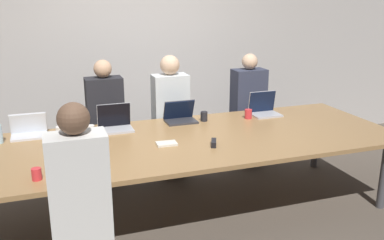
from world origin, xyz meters
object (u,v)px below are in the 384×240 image
object	(u,v)px
laptop_far_right	(264,108)
laptop_far_left	(29,130)
cup_far_left	(61,131)
cup_far_midleft	(90,129)
laptop_far_midleft	(115,122)
laptop_far_center	(180,116)
stapler	(214,143)
cup_near_left	(37,174)
laptop_near_left	(71,171)
cup_far_center	(204,116)
person_far_right	(248,112)
person_far_center	(171,118)
cup_far_right	(248,114)
person_far_midleft	(106,124)
person_near_left	(81,207)

from	to	relation	value
laptop_far_right	laptop_far_left	size ratio (longest dim) A/B	0.95
cup_far_left	cup_far_midleft	bearing A→B (deg)	-7.93
laptop_far_midleft	laptop_far_center	xyz separation A→B (m)	(0.71, 0.05, -0.01)
laptop_far_center	stapler	distance (m)	0.83
laptop_far_left	cup_near_left	xyz separation A→B (m)	(0.07, -1.10, -0.02)
laptop_far_right	laptop_near_left	xyz separation A→B (m)	(-2.20, -1.13, -0.01)
laptop_far_midleft	cup_far_center	distance (m)	0.96
cup_far_midleft	stapler	size ratio (longest dim) A/B	0.53
cup_far_left	cup_far_midleft	size ratio (longest dim) A/B	1.15
person_far_right	person_far_center	distance (m)	1.01
laptop_far_right	laptop_far_left	xyz separation A→B (m)	(-2.52, 0.05, -0.01)
person_far_center	cup_far_center	distance (m)	0.50
person_far_center	person_far_right	bearing A→B (deg)	1.92
laptop_far_right	cup_far_midleft	xyz separation A→B (m)	(-1.95, -0.05, -0.03)
laptop_near_left	cup_near_left	world-z (taller)	laptop_near_left
cup_far_right	cup_far_midleft	bearing A→B (deg)	178.72
laptop_far_midleft	cup_far_center	xyz separation A→B (m)	(0.96, -0.01, -0.02)
laptop_far_left	laptop_far_midleft	size ratio (longest dim) A/B	1.01
cup_far_left	cup_near_left	size ratio (longest dim) A/B	1.03
laptop_far_left	cup_near_left	bearing A→B (deg)	-86.39
cup_far_right	cup_near_left	distance (m)	2.41
laptop_far_left	person_far_center	world-z (taller)	person_far_center
person_far_midleft	laptop_near_left	world-z (taller)	person_far_midleft
cup_far_left	laptop_far_left	bearing A→B (deg)	167.85
cup_far_left	person_far_center	size ratio (longest dim) A/B	0.07
person_far_midleft	cup_near_left	distance (m)	1.69
person_far_midleft	laptop_far_left	bearing A→B (deg)	-151.97
laptop_far_right	laptop_far_midleft	world-z (taller)	laptop_far_right
person_far_center	person_far_midleft	bearing A→B (deg)	174.34
laptop_far_right	person_far_midleft	size ratio (longest dim) A/B	0.23
cup_near_left	cup_far_center	xyz separation A→B (m)	(1.71, 1.03, 0.01)
cup_far_center	person_far_center	bearing A→B (deg)	121.46
cup_near_left	stapler	world-z (taller)	cup_near_left
laptop_far_right	stapler	distance (m)	1.22
person_far_center	stapler	distance (m)	1.19
laptop_near_left	stapler	xyz separation A→B (m)	(1.27, 0.34, -0.04)
person_far_center	cup_near_left	bearing A→B (deg)	-135.17
person_far_right	stapler	world-z (taller)	person_far_right
cup_far_right	person_far_right	bearing A→B (deg)	63.61
laptop_far_left	cup_far_center	xyz separation A→B (m)	(1.78, -0.07, -0.01)
cup_far_midleft	laptop_near_left	distance (m)	1.10
cup_far_center	person_far_right	bearing A→B (deg)	30.85
cup_far_left	laptop_near_left	distance (m)	1.11
laptop_near_left	person_near_left	world-z (taller)	person_near_left
cup_near_left	person_far_center	world-z (taller)	person_far_center
cup_far_right	laptop_far_left	distance (m)	2.28
laptop_far_center	person_far_center	size ratio (longest dim) A/B	0.23
cup_far_center	laptop_far_midleft	bearing A→B (deg)	179.29
person_far_midleft	stapler	xyz separation A→B (m)	(0.79, -1.26, 0.11)
cup_far_left	person_far_center	xyz separation A→B (m)	(1.23, 0.41, -0.10)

